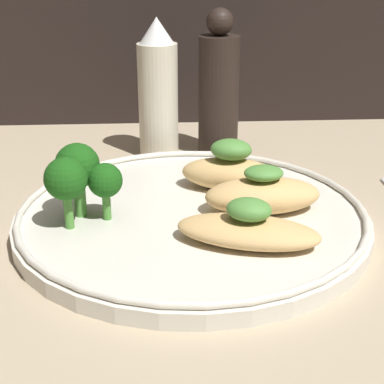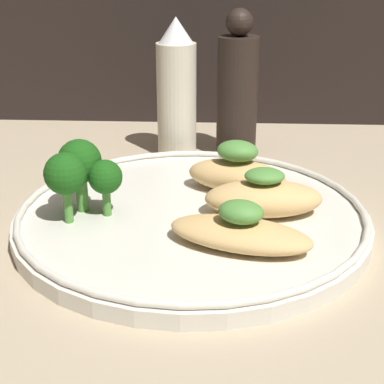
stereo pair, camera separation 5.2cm
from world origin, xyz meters
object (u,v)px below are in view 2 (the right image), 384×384
sauce_bottle (177,91)px  pepper_grinder (237,92)px  plate (192,216)px  broccoli_bunch (80,169)px

sauce_bottle → pepper_grinder: (7.14, 0.00, 0.01)cm
plate → broccoli_bunch: bearing=-174.9°
sauce_bottle → pepper_grinder: 7.14cm
broccoli_bunch → pepper_grinder: size_ratio=0.39×
plate → sauce_bottle: size_ratio=1.96×
pepper_grinder → broccoli_bunch: bearing=-123.9°
sauce_bottle → pepper_grinder: bearing=0.0°
plate → pepper_grinder: bearing=77.7°
broccoli_bunch → plate: bearing=5.1°
broccoli_bunch → pepper_grinder: pepper_grinder is taller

